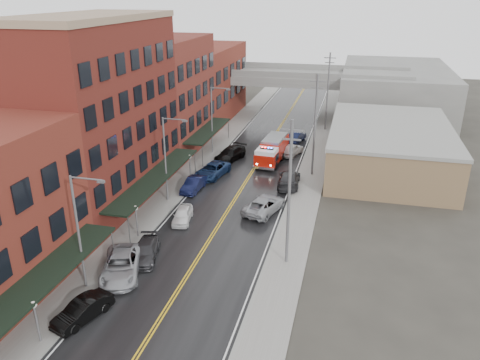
# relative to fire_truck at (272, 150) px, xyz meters

# --- Properties ---
(road) EXTENTS (11.00, 160.00, 0.02)m
(road) POSITION_rel_fire_truck_xyz_m (-1.67, -8.59, -1.60)
(road) COLOR black
(road) RESTS_ON ground
(sidewalk_left) EXTENTS (3.00, 160.00, 0.15)m
(sidewalk_left) POSITION_rel_fire_truck_xyz_m (-8.97, -8.59, -1.53)
(sidewalk_left) COLOR slate
(sidewalk_left) RESTS_ON ground
(sidewalk_right) EXTENTS (3.00, 160.00, 0.15)m
(sidewalk_right) POSITION_rel_fire_truck_xyz_m (5.63, -8.59, -1.53)
(sidewalk_right) COLOR slate
(sidewalk_right) RESTS_ON ground
(curb_left) EXTENTS (0.30, 160.00, 0.15)m
(curb_left) POSITION_rel_fire_truck_xyz_m (-7.32, -8.59, -1.53)
(curb_left) COLOR gray
(curb_left) RESTS_ON ground
(curb_right) EXTENTS (0.30, 160.00, 0.15)m
(curb_right) POSITION_rel_fire_truck_xyz_m (3.98, -8.59, -1.53)
(curb_right) COLOR gray
(curb_right) RESTS_ON ground
(brick_building_b) EXTENTS (9.00, 20.00, 18.00)m
(brick_building_b) POSITION_rel_fire_truck_xyz_m (-14.97, -15.59, 7.39)
(brick_building_b) COLOR maroon
(brick_building_b) RESTS_ON ground
(brick_building_c) EXTENTS (9.00, 15.00, 15.00)m
(brick_building_c) POSITION_rel_fire_truck_xyz_m (-14.97, 1.91, 5.89)
(brick_building_c) COLOR maroon
(brick_building_c) RESTS_ON ground
(brick_building_far) EXTENTS (9.00, 20.00, 12.00)m
(brick_building_far) POSITION_rel_fire_truck_xyz_m (-14.97, 19.41, 4.39)
(brick_building_far) COLOR maroon
(brick_building_far) RESTS_ON ground
(tan_building) EXTENTS (14.00, 22.00, 5.00)m
(tan_building) POSITION_rel_fire_truck_xyz_m (14.33, 1.41, 0.89)
(tan_building) COLOR brown
(tan_building) RESTS_ON ground
(right_far_block) EXTENTS (18.00, 30.00, 8.00)m
(right_far_block) POSITION_rel_fire_truck_xyz_m (16.33, 31.41, 2.39)
(right_far_block) COLOR slate
(right_far_block) RESTS_ON ground
(awning_0) EXTENTS (2.60, 16.00, 3.09)m
(awning_0) POSITION_rel_fire_truck_xyz_m (-9.16, -34.59, 1.38)
(awning_0) COLOR black
(awning_0) RESTS_ON ground
(awning_1) EXTENTS (2.60, 18.00, 3.09)m
(awning_1) POSITION_rel_fire_truck_xyz_m (-9.17, -15.59, 1.38)
(awning_1) COLOR black
(awning_1) RESTS_ON ground
(awning_2) EXTENTS (2.60, 13.00, 3.09)m
(awning_2) POSITION_rel_fire_truck_xyz_m (-9.16, 1.91, 1.38)
(awning_2) COLOR black
(awning_2) RESTS_ON ground
(globe_lamp_0) EXTENTS (0.44, 0.44, 3.12)m
(globe_lamp_0) POSITION_rel_fire_truck_xyz_m (-8.07, -36.59, 0.70)
(globe_lamp_0) COLOR #59595B
(globe_lamp_0) RESTS_ON ground
(globe_lamp_1) EXTENTS (0.44, 0.44, 3.12)m
(globe_lamp_1) POSITION_rel_fire_truck_xyz_m (-8.07, -22.59, 0.70)
(globe_lamp_1) COLOR #59595B
(globe_lamp_1) RESTS_ON ground
(globe_lamp_2) EXTENTS (0.44, 0.44, 3.12)m
(globe_lamp_2) POSITION_rel_fire_truck_xyz_m (-8.07, -8.59, 0.70)
(globe_lamp_2) COLOR #59595B
(globe_lamp_2) RESTS_ON ground
(street_lamp_0) EXTENTS (2.64, 0.22, 9.00)m
(street_lamp_0) POSITION_rel_fire_truck_xyz_m (-8.22, -30.59, 3.58)
(street_lamp_0) COLOR #59595B
(street_lamp_0) RESTS_ON ground
(street_lamp_1) EXTENTS (2.64, 0.22, 9.00)m
(street_lamp_1) POSITION_rel_fire_truck_xyz_m (-8.22, -14.59, 3.58)
(street_lamp_1) COLOR #59595B
(street_lamp_1) RESTS_ON ground
(street_lamp_2) EXTENTS (2.64, 0.22, 9.00)m
(street_lamp_2) POSITION_rel_fire_truck_xyz_m (-8.22, 1.41, 3.58)
(street_lamp_2) COLOR #59595B
(street_lamp_2) RESTS_ON ground
(utility_pole_0) EXTENTS (1.80, 0.24, 12.00)m
(utility_pole_0) POSITION_rel_fire_truck_xyz_m (5.53, -23.59, 4.70)
(utility_pole_0) COLOR #59595B
(utility_pole_0) RESTS_ON ground
(utility_pole_1) EXTENTS (1.80, 0.24, 12.00)m
(utility_pole_1) POSITION_rel_fire_truck_xyz_m (5.53, -3.59, 4.70)
(utility_pole_1) COLOR #59595B
(utility_pole_1) RESTS_ON ground
(utility_pole_2) EXTENTS (1.80, 0.24, 12.00)m
(utility_pole_2) POSITION_rel_fire_truck_xyz_m (5.53, 16.41, 4.70)
(utility_pole_2) COLOR #59595B
(utility_pole_2) RESTS_ON ground
(overpass) EXTENTS (40.00, 10.00, 7.50)m
(overpass) POSITION_rel_fire_truck_xyz_m (-1.67, 23.41, 4.38)
(overpass) COLOR slate
(overpass) RESTS_ON ground
(fire_truck) EXTENTS (3.74, 8.30, 2.97)m
(fire_truck) POSITION_rel_fire_truck_xyz_m (0.00, 0.00, 0.00)
(fire_truck) COLOR #A51207
(fire_truck) RESTS_ON ground
(parked_car_left_1) EXTENTS (2.85, 4.64, 1.44)m
(parked_car_left_1) POSITION_rel_fire_truck_xyz_m (-6.67, -33.89, -0.89)
(parked_car_left_1) COLOR black
(parked_car_left_1) RESTS_ON ground
(parked_car_left_2) EXTENTS (4.61, 6.60, 1.67)m
(parked_car_left_2) POSITION_rel_fire_truck_xyz_m (-6.67, -28.39, -0.77)
(parked_car_left_2) COLOR gray
(parked_car_left_2) RESTS_ON ground
(parked_car_left_3) EXTENTS (2.95, 4.98, 1.35)m
(parked_car_left_3) POSITION_rel_fire_truck_xyz_m (-5.84, -25.73, -0.93)
(parked_car_left_3) COLOR #29292C
(parked_car_left_3) RESTS_ON ground
(parked_car_left_4) EXTENTS (2.28, 4.22, 1.36)m
(parked_car_left_4) POSITION_rel_fire_truck_xyz_m (-5.27, -18.66, -0.93)
(parked_car_left_4) COLOR white
(parked_car_left_4) RESTS_ON ground
(parked_car_left_5) EXTENTS (1.84, 4.58, 1.48)m
(parked_car_left_5) POSITION_rel_fire_truck_xyz_m (-6.67, -11.39, -0.87)
(parked_car_left_5) COLOR black
(parked_car_left_5) RESTS_ON ground
(parked_car_left_6) EXTENTS (3.66, 6.04, 1.57)m
(parked_car_left_6) POSITION_rel_fire_truck_xyz_m (-5.94, -6.83, -0.83)
(parked_car_left_6) COLOR #132448
(parked_car_left_6) RESTS_ON ground
(parked_car_left_7) EXTENTS (3.70, 6.05, 1.64)m
(parked_car_left_7) POSITION_rel_fire_truck_xyz_m (-5.40, -0.76, -0.79)
(parked_car_left_7) COLOR black
(parked_car_left_7) RESTS_ON ground
(parked_car_right_0) EXTENTS (4.12, 6.18, 1.58)m
(parked_car_right_0) POSITION_rel_fire_truck_xyz_m (1.93, -14.79, -0.82)
(parked_car_right_0) COLOR #919398
(parked_car_right_0) RESTS_ON ground
(parked_car_right_1) EXTENTS (2.71, 5.90, 1.67)m
(parked_car_right_1) POSITION_rel_fire_truck_xyz_m (3.33, -7.50, -0.77)
(parked_car_right_1) COLOR #2A2A2C
(parked_car_right_1) RESTS_ON ground
(parked_car_right_2) EXTENTS (3.16, 4.95, 1.57)m
(parked_car_right_2) POSITION_rel_fire_truck_xyz_m (2.09, 3.21, -0.82)
(parked_car_right_2) COLOR white
(parked_car_right_2) RESTS_ON ground
(parked_car_right_3) EXTENTS (2.50, 4.75, 1.49)m
(parked_car_right_3) POSITION_rel_fire_truck_xyz_m (1.93, 9.21, -0.86)
(parked_car_right_3) COLOR #0E1534
(parked_car_right_3) RESTS_ON ground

